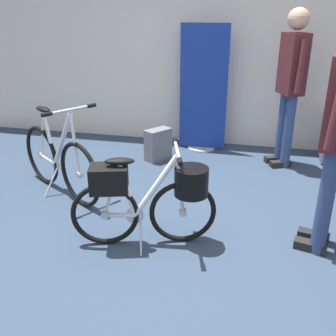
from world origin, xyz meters
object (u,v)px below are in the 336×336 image
(backpack_on_floor, at_px, (158,145))
(display_bike_left, at_px, (59,160))
(visitor_browsing, at_px, (291,79))
(folding_bike_foreground, at_px, (150,195))
(floor_banner_stand, at_px, (203,96))
(rolling_suitcase, at_px, (331,139))

(backpack_on_floor, bearing_deg, display_bike_left, -122.05)
(display_bike_left, height_order, visitor_browsing, visitor_browsing)
(folding_bike_foreground, bearing_deg, backpack_on_floor, 102.75)
(floor_banner_stand, distance_m, backpack_on_floor, 0.87)
(folding_bike_foreground, bearing_deg, visitor_browsing, 61.36)
(rolling_suitcase, relative_size, backpack_on_floor, 2.14)
(folding_bike_foreground, xyz_separation_m, visitor_browsing, (1.07, 1.97, 0.59))
(floor_banner_stand, distance_m, rolling_suitcase, 1.63)
(display_bike_left, xyz_separation_m, rolling_suitcase, (2.74, 1.55, -0.07))
(visitor_browsing, relative_size, backpack_on_floor, 4.50)
(display_bike_left, bearing_deg, visitor_browsing, 31.07)
(backpack_on_floor, bearing_deg, rolling_suitcase, 11.71)
(folding_bike_foreground, distance_m, rolling_suitcase, 2.75)
(floor_banner_stand, xyz_separation_m, display_bike_left, (-1.17, -1.65, -0.35))
(rolling_suitcase, bearing_deg, folding_bike_foreground, -126.59)
(floor_banner_stand, bearing_deg, folding_bike_foreground, -91.50)
(display_bike_left, distance_m, backpack_on_floor, 1.34)
(backpack_on_floor, bearing_deg, folding_bike_foreground, -77.25)
(display_bike_left, xyz_separation_m, backpack_on_floor, (0.71, 1.13, -0.16))
(folding_bike_foreground, xyz_separation_m, display_bike_left, (-1.11, 0.65, -0.07))
(floor_banner_stand, relative_size, display_bike_left, 1.36)
(visitor_browsing, bearing_deg, folding_bike_foreground, -118.64)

